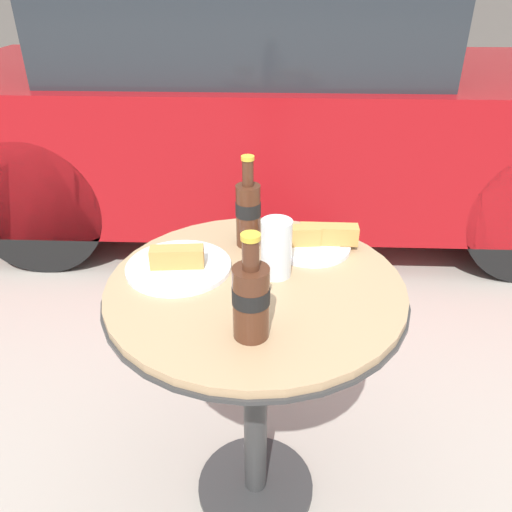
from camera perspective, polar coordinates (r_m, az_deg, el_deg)
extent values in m
plane|color=#A8A093|center=(1.69, -0.05, -24.90)|extent=(30.00, 30.00, 0.00)
cylinder|color=#333333|center=(1.68, -0.06, -24.71)|extent=(0.35, 0.35, 0.02)
cylinder|color=#333333|center=(1.40, -0.06, -16.01)|extent=(0.07, 0.07, 0.71)
cylinder|color=#333333|center=(1.18, -0.07, -4.01)|extent=(0.71, 0.71, 0.01)
cylinder|color=tan|center=(1.17, -0.07, -3.40)|extent=(0.69, 0.69, 0.02)
cylinder|color=#4C2819|center=(0.96, -0.72, -5.38)|extent=(0.07, 0.07, 0.15)
cylinder|color=black|center=(0.95, -0.72, -4.47)|extent=(0.07, 0.07, 0.03)
cylinder|color=#4C2819|center=(0.90, -0.76, 0.21)|extent=(0.03, 0.03, 0.06)
cylinder|color=gold|center=(0.88, -0.77, 2.22)|extent=(0.04, 0.04, 0.01)
cylinder|color=#4C2819|center=(1.28, -0.90, 4.62)|extent=(0.06, 0.06, 0.17)
cylinder|color=black|center=(1.28, -0.90, 5.43)|extent=(0.07, 0.07, 0.04)
cylinder|color=#4C2819|center=(1.24, -0.94, 9.47)|extent=(0.03, 0.03, 0.07)
cylinder|color=gold|center=(1.23, -0.95, 11.14)|extent=(0.03, 0.03, 0.01)
cylinder|color=silver|center=(1.16, 2.31, 0.21)|extent=(0.07, 0.07, 0.11)
cylinder|color=silver|center=(1.16, 2.33, 0.88)|extent=(0.07, 0.07, 0.14)
cylinder|color=white|center=(1.22, -8.82, -1.22)|extent=(0.25, 0.25, 0.01)
cube|color=white|center=(1.22, -8.84, -0.94)|extent=(0.16, 0.16, 0.00)
cube|color=#C68E47|center=(1.20, -9.01, -0.11)|extent=(0.13, 0.05, 0.05)
cylinder|color=white|center=(1.31, 6.24, 1.13)|extent=(0.21, 0.21, 0.01)
cube|color=white|center=(1.30, 6.26, 1.40)|extent=(0.16, 0.16, 0.00)
cube|color=#C68E47|center=(1.29, 4.49, 2.34)|extent=(0.13, 0.05, 0.05)
cube|color=#C68E47|center=(1.30, 8.34, 2.49)|extent=(0.15, 0.04, 0.05)
cube|color=#9E0F14|center=(3.14, 3.02, 14.47)|extent=(3.98, 1.69, 0.72)
cube|color=#23282D|center=(3.04, -0.81, 25.98)|extent=(1.91, 1.49, 0.54)
cylinder|color=black|center=(4.11, 20.88, 13.44)|extent=(0.70, 0.20, 0.70)
cylinder|color=black|center=(4.09, -15.23, 14.26)|extent=(0.70, 0.20, 0.70)
cylinder|color=black|center=(2.78, -23.52, 5.53)|extent=(0.70, 0.20, 0.70)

